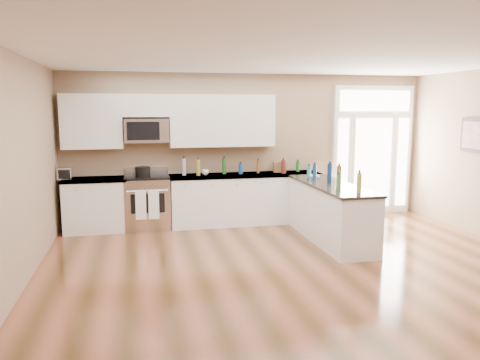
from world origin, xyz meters
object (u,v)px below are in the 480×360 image
object	(u,v)px
peninsula_cabinet	(330,214)
kitchen_range	(147,202)
stockpot	(143,171)
toaster_oven	(65,173)

from	to	relation	value
peninsula_cabinet	kitchen_range	world-z (taller)	kitchen_range
stockpot	toaster_oven	size ratio (longest dim) A/B	1.09
peninsula_cabinet	stockpot	xyz separation A→B (m)	(-2.97, 1.36, 0.62)
peninsula_cabinet	stockpot	size ratio (longest dim) A/B	8.92
stockpot	toaster_oven	bearing A→B (deg)	176.47
peninsula_cabinet	toaster_oven	size ratio (longest dim) A/B	9.68
kitchen_range	peninsula_cabinet	bearing A→B (deg)	-26.55
kitchen_range	toaster_oven	size ratio (longest dim) A/B	4.50
toaster_oven	kitchen_range	bearing A→B (deg)	3.44
toaster_oven	peninsula_cabinet	bearing A→B (deg)	-15.56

